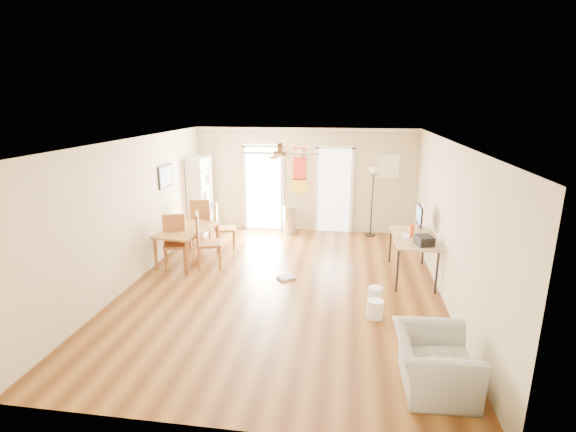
% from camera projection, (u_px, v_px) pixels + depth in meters
% --- Properties ---
extents(floor, '(7.00, 7.00, 0.00)m').
position_uv_depth(floor, '(283.00, 286.00, 7.65)').
color(floor, brown).
rests_on(floor, ground).
extents(ceiling, '(5.50, 7.00, 0.00)m').
position_uv_depth(ceiling, '(283.00, 141.00, 6.96)').
color(ceiling, silver).
rests_on(ceiling, floor).
extents(wall_back, '(5.50, 0.04, 2.60)m').
position_uv_depth(wall_back, '(304.00, 180.00, 10.64)').
color(wall_back, beige).
rests_on(wall_back, floor).
extents(wall_front, '(5.50, 0.04, 2.60)m').
position_uv_depth(wall_front, '(225.00, 315.00, 3.96)').
color(wall_front, beige).
rests_on(wall_front, floor).
extents(wall_left, '(0.04, 7.00, 2.60)m').
position_uv_depth(wall_left, '(134.00, 211.00, 7.68)').
color(wall_left, beige).
rests_on(wall_left, floor).
extents(wall_right, '(0.04, 7.00, 2.60)m').
position_uv_depth(wall_right, '(449.00, 223.00, 6.92)').
color(wall_right, beige).
rests_on(wall_right, floor).
extents(crown_molding, '(5.50, 7.00, 0.08)m').
position_uv_depth(crown_molding, '(283.00, 143.00, 6.97)').
color(crown_molding, white).
rests_on(crown_molding, wall_back).
extents(kitchen_doorway, '(0.90, 0.10, 2.10)m').
position_uv_depth(kitchen_doorway, '(264.00, 189.00, 10.84)').
color(kitchen_doorway, white).
rests_on(kitchen_doorway, wall_back).
extents(bathroom_doorway, '(0.80, 0.10, 2.10)m').
position_uv_depth(bathroom_doorway, '(334.00, 191.00, 10.59)').
color(bathroom_doorway, white).
rests_on(bathroom_doorway, wall_back).
extents(wall_decal, '(0.46, 0.03, 1.10)m').
position_uv_depth(wall_decal, '(300.00, 170.00, 10.57)').
color(wall_decal, red).
rests_on(wall_decal, wall_back).
extents(ac_grille, '(0.50, 0.04, 0.60)m').
position_uv_depth(ac_grille, '(389.00, 166.00, 10.22)').
color(ac_grille, white).
rests_on(ac_grille, wall_back).
extents(framed_poster, '(0.04, 0.66, 0.48)m').
position_uv_depth(framed_poster, '(166.00, 176.00, 8.91)').
color(framed_poster, black).
rests_on(framed_poster, wall_left).
extents(ceiling_fan, '(1.24, 1.24, 0.20)m').
position_uv_depth(ceiling_fan, '(280.00, 153.00, 6.72)').
color(ceiling_fan, '#593819').
rests_on(ceiling_fan, ceiling).
extents(bookshelf, '(0.52, 0.91, 1.91)m').
position_uv_depth(bookshelf, '(200.00, 196.00, 10.51)').
color(bookshelf, silver).
rests_on(bookshelf, floor).
extents(dining_table, '(1.06, 1.51, 0.69)m').
position_uv_depth(dining_table, '(188.00, 245.00, 8.78)').
color(dining_table, '#A37334').
rests_on(dining_table, floor).
extents(dining_chair_right_a, '(0.50, 0.50, 1.03)m').
position_uv_depth(dining_chair_right_a, '(225.00, 226.00, 9.48)').
color(dining_chair_right_a, '#AC7337').
rests_on(dining_chair_right_a, floor).
extents(dining_chair_right_b, '(0.58, 0.58, 1.12)m').
position_uv_depth(dining_chair_right_b, '(209.00, 240.00, 8.38)').
color(dining_chair_right_b, brown).
rests_on(dining_chair_right_b, floor).
extents(dining_chair_near, '(0.55, 0.55, 1.04)m').
position_uv_depth(dining_chair_near, '(174.00, 242.00, 8.39)').
color(dining_chair_near, '#AB6137').
rests_on(dining_chair_near, floor).
extents(dining_chair_far, '(0.56, 0.56, 1.08)m').
position_uv_depth(dining_chair_far, '(201.00, 221.00, 9.82)').
color(dining_chair_far, '#AA6836').
rests_on(dining_chair_far, floor).
extents(trash_can, '(0.38, 0.38, 0.70)m').
position_uv_depth(trash_can, '(290.00, 219.00, 10.64)').
color(trash_can, silver).
rests_on(trash_can, floor).
extents(torchiere_lamp, '(0.41, 0.41, 1.69)m').
position_uv_depth(torchiere_lamp, '(372.00, 202.00, 10.29)').
color(torchiere_lamp, black).
rests_on(torchiere_lamp, floor).
extents(computer_desk, '(0.74, 1.48, 0.79)m').
position_uv_depth(computer_desk, '(412.00, 257.00, 7.96)').
color(computer_desk, tan).
rests_on(computer_desk, floor).
extents(imac, '(0.23, 0.55, 0.52)m').
position_uv_depth(imac, '(419.00, 219.00, 8.10)').
color(imac, black).
rests_on(imac, computer_desk).
extents(keyboard, '(0.18, 0.37, 0.01)m').
position_uv_depth(keyboard, '(406.00, 236.00, 7.88)').
color(keyboard, silver).
rests_on(keyboard, computer_desk).
extents(printer, '(0.34, 0.37, 0.16)m').
position_uv_depth(printer, '(424.00, 241.00, 7.39)').
color(printer, black).
rests_on(printer, computer_desk).
extents(orange_bottle, '(0.08, 0.08, 0.23)m').
position_uv_depth(orange_bottle, '(412.00, 231.00, 7.83)').
color(orange_bottle, '#EE4515').
rests_on(orange_bottle, computer_desk).
extents(wastebasket_a, '(0.28, 0.28, 0.27)m').
position_uv_depth(wastebasket_a, '(375.00, 295.00, 6.98)').
color(wastebasket_a, white).
rests_on(wastebasket_a, floor).
extents(wastebasket_b, '(0.32, 0.32, 0.29)m').
position_uv_depth(wastebasket_b, '(375.00, 309.00, 6.49)').
color(wastebasket_b, white).
rests_on(wastebasket_b, floor).
extents(floor_cloth, '(0.37, 0.36, 0.04)m').
position_uv_depth(floor_cloth, '(286.00, 278.00, 7.95)').
color(floor_cloth, '#9D9D98').
rests_on(floor_cloth, floor).
extents(armchair, '(0.90, 1.02, 0.65)m').
position_uv_depth(armchair, '(434.00, 363.00, 4.86)').
color(armchair, '#A8A7A2').
rests_on(armchair, floor).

